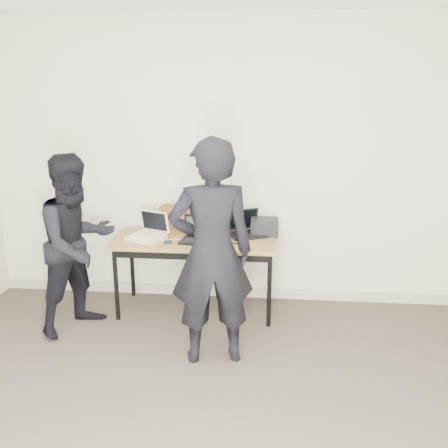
# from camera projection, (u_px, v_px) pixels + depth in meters

# --- Properties ---
(room) EXTENTS (4.60, 4.60, 2.80)m
(room) POSITION_uv_depth(u_px,v_px,m) (176.00, 236.00, 2.58)
(room) COLOR #3F382F
(room) RESTS_ON ground
(desk) EXTENTS (1.50, 0.65, 0.72)m
(desk) POSITION_uv_depth(u_px,v_px,m) (195.00, 245.00, 4.59)
(desk) COLOR olive
(desk) RESTS_ON ground
(laptop_beige) EXTENTS (0.39, 0.39, 0.25)m
(laptop_beige) POSITION_uv_depth(u_px,v_px,m) (148.00, 233.00, 4.57)
(laptop_beige) COLOR beige
(laptop_beige) RESTS_ON desk
(laptop_center) EXTENTS (0.32, 0.31, 0.22)m
(laptop_center) POSITION_uv_depth(u_px,v_px,m) (198.00, 235.00, 4.51)
(laptop_center) COLOR black
(laptop_center) RESTS_ON desk
(laptop_right) EXTENTS (0.41, 0.41, 0.23)m
(laptop_right) POSITION_uv_depth(u_px,v_px,m) (245.00, 229.00, 4.68)
(laptop_right) COLOR black
(laptop_right) RESTS_ON desk
(leather_satchel) EXTENTS (0.37, 0.21, 0.25)m
(leather_satchel) POSITION_uv_depth(u_px,v_px,m) (180.00, 218.00, 4.78)
(leather_satchel) COLOR brown
(leather_satchel) RESTS_ON desk
(tissue) EXTENTS (0.14, 0.11, 0.08)m
(tissue) POSITION_uv_depth(u_px,v_px,m) (183.00, 202.00, 4.73)
(tissue) COLOR white
(tissue) RESTS_ON leather_satchel
(equipment_box) EXTENTS (0.26, 0.22, 0.15)m
(equipment_box) POSITION_uv_depth(u_px,v_px,m) (264.00, 227.00, 4.68)
(equipment_box) COLOR black
(equipment_box) RESTS_ON desk
(power_brick) EXTENTS (0.08, 0.06, 0.03)m
(power_brick) POSITION_uv_depth(u_px,v_px,m) (168.00, 242.00, 4.43)
(power_brick) COLOR black
(power_brick) RESTS_ON desk
(cables) EXTENTS (0.97, 0.36, 0.01)m
(cables) POSITION_uv_depth(u_px,v_px,m) (190.00, 237.00, 4.61)
(cables) COLOR black
(cables) RESTS_ON desk
(person_typist) EXTENTS (0.72, 0.55, 1.75)m
(person_typist) POSITION_uv_depth(u_px,v_px,m) (212.00, 253.00, 3.73)
(person_typist) COLOR black
(person_typist) RESTS_ON ground
(person_observer) EXTENTS (0.91, 0.95, 1.55)m
(person_observer) POSITION_uv_depth(u_px,v_px,m) (77.00, 244.00, 4.26)
(person_observer) COLOR black
(person_observer) RESTS_ON ground
(baseboard) EXTENTS (4.50, 0.03, 0.10)m
(baseboard) POSITION_uv_depth(u_px,v_px,m) (220.00, 291.00, 5.08)
(baseboard) COLOR #ACA58F
(baseboard) RESTS_ON ground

